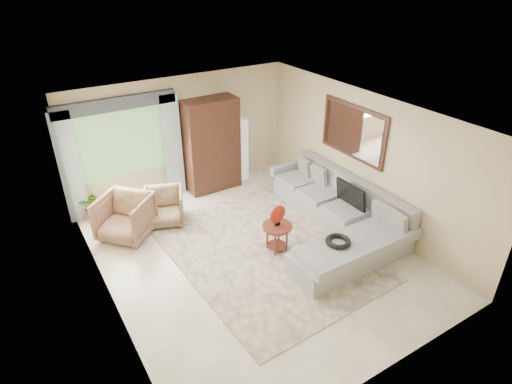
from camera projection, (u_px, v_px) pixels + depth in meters
ground at (254, 254)px, 7.74m from camera, size 6.00×6.00×0.00m
area_rug at (265, 251)px, 7.80m from camera, size 3.17×4.13×0.02m
sectional_sofa at (337, 218)px, 8.29m from camera, size 2.30×3.46×0.90m
tv_screen at (351, 195)px, 8.19m from camera, size 0.14×0.74×0.48m
garden_hose at (338, 241)px, 7.15m from camera, size 0.43×0.43×0.09m
coffee_table at (277, 237)px, 7.71m from camera, size 0.54×0.54×0.54m
red_disc at (278, 214)px, 7.48m from camera, size 0.34×0.07×0.34m
armchair_left at (125, 217)px, 8.05m from camera, size 1.29×1.29×0.84m
armchair_right at (164, 207)px, 8.52m from camera, size 0.98×0.99×0.70m
potted_plant at (94, 205)px, 8.70m from camera, size 0.64×0.60×0.58m
armoire at (211, 145)px, 9.51m from camera, size 1.20×0.55×2.10m
floor_lamp at (241, 149)px, 10.07m from camera, size 0.24×0.24×1.50m
window at (121, 144)px, 8.65m from camera, size 1.80×0.04×1.40m
curtain_left at (70, 169)px, 8.22m from camera, size 0.40×0.08×2.30m
curtain_right at (172, 146)px, 9.19m from camera, size 0.40×0.08×2.30m
valance at (115, 104)px, 8.19m from camera, size 2.40×0.12×0.26m
wall_mirror at (353, 132)px, 8.29m from camera, size 0.05×1.70×1.05m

